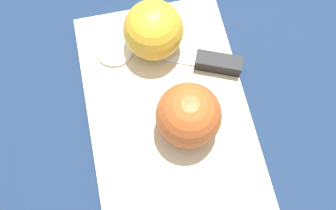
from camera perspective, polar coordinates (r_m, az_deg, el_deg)
The scene contains 6 objects.
ground_plane at distance 0.59m, azimuth 0.00°, elevation -1.44°, with size 4.00×4.00×0.00m, color #14233D.
cutting_board at distance 0.58m, azimuth 0.00°, elevation -1.08°, with size 0.37×0.24×0.02m.
apple_half_left at distance 0.52m, azimuth 3.02°, elevation -1.56°, with size 0.09×0.09×0.09m.
apple_half_right at distance 0.58m, azimuth -2.23°, elevation 10.76°, with size 0.09×0.09×0.09m.
knife at distance 0.59m, azimuth 6.59°, elevation 6.13°, with size 0.08×0.17×0.02m.
apple_slice at distance 0.62m, azimuth -7.77°, elevation 8.00°, with size 0.06×0.06×0.01m.
Camera 1 is at (-0.19, 0.04, 0.56)m, focal length 42.00 mm.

